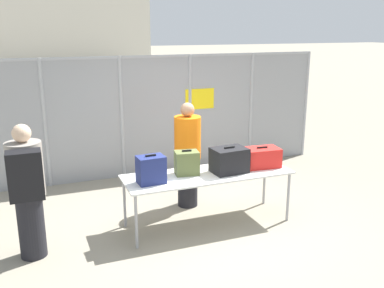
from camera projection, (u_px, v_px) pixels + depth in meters
The scene contains 11 objects.
ground_plane at pixel (205, 222), 6.30m from camera, with size 120.00×120.00×0.00m, color gray.
fence_section at pixel (157, 113), 8.14m from camera, with size 6.84×0.07×2.28m.
inspection_table at pixel (208, 177), 6.06m from camera, with size 2.40×0.80×0.77m.
suitcase_navy at pixel (151, 170), 5.64m from camera, with size 0.37×0.27×0.39m.
suitcase_olive at pixel (187, 163), 5.98m from camera, with size 0.36×0.28×0.36m.
suitcase_black at pixel (229, 160), 6.07m from camera, with size 0.51×0.38×0.38m.
suitcase_red at pixel (262, 157), 6.31m from camera, with size 0.53×0.37×0.31m.
traveler_hooded at pixel (27, 188), 5.07m from camera, with size 0.42×0.65×1.69m.
security_worker_near at pixel (188, 154), 6.67m from camera, with size 0.41×0.41×1.67m.
utility_trailer at pixel (157, 135), 9.71m from camera, with size 3.47×2.03×0.69m.
distant_hangar at pixel (38, 19), 31.65m from camera, with size 14.92×8.16×6.75m.
Camera 1 is at (-2.27, -5.31, 2.77)m, focal length 40.00 mm.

